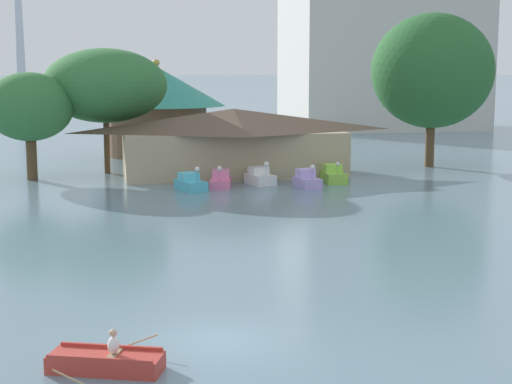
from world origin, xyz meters
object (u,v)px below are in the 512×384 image
object	(u,v)px
pedal_boat_white	(260,177)
shoreline_tree_tall_left	(29,107)
green_roof_pavilion	(157,104)
shoreline_tree_mid	(105,86)
background_building_block	(382,28)
pedal_boat_lime	(333,175)
pedal_boat_lavender	(307,180)
pedal_boat_pink	(221,180)
pedal_boat_cyan	(190,183)
shoreline_tree_right	(432,71)
rowboat_with_rower	(106,362)
boathouse	(233,141)

from	to	relation	value
pedal_boat_white	shoreline_tree_tall_left	world-z (taller)	shoreline_tree_tall_left
green_roof_pavilion	shoreline_tree_mid	xyz separation A→B (m)	(-5.04, -12.68, 2.07)
background_building_block	shoreline_tree_tall_left	bearing A→B (deg)	-134.52
pedal_boat_lime	background_building_block	distance (m)	57.56
pedal_boat_lavender	pedal_boat_lime	bearing A→B (deg)	120.75
pedal_boat_pink	background_building_block	distance (m)	62.22
pedal_boat_pink	background_building_block	xyz separation A→B (m)	(31.14, 52.11, 13.64)
pedal_boat_cyan	pedal_boat_lime	world-z (taller)	pedal_boat_cyan
green_roof_pavilion	shoreline_tree_tall_left	bearing A→B (deg)	-124.80
shoreline_tree_right	pedal_boat_lavender	bearing A→B (deg)	-144.54
rowboat_with_rower	pedal_boat_lavender	bearing A→B (deg)	-94.00
green_roof_pavilion	background_building_block	xyz separation A→B (m)	(34.00, 30.05, 9.12)
shoreline_tree_tall_left	shoreline_tree_right	size ratio (longest dim) A/B	0.62
pedal_boat_pink	boathouse	size ratio (longest dim) A/B	0.16
pedal_boat_pink	shoreline_tree_tall_left	size ratio (longest dim) A/B	0.37
pedal_boat_cyan	pedal_boat_pink	bearing A→B (deg)	94.49
shoreline_tree_right	pedal_boat_pink	bearing A→B (deg)	-157.19
pedal_boat_cyan	pedal_boat_lime	distance (m)	11.15
pedal_boat_lime	shoreline_tree_mid	bearing A→B (deg)	-114.04
shoreline_tree_mid	pedal_boat_pink	bearing A→B (deg)	-49.92
pedal_boat_pink	shoreline_tree_mid	distance (m)	13.92
rowboat_with_rower	pedal_boat_lavender	size ratio (longest dim) A/B	1.47
pedal_boat_pink	shoreline_tree_tall_left	world-z (taller)	shoreline_tree_tall_left
pedal_boat_white	shoreline_tree_right	bearing A→B (deg)	96.24
rowboat_with_rower	shoreline_tree_mid	distance (m)	43.64
pedal_boat_white	green_roof_pavilion	xyz separation A→B (m)	(-5.90, 21.29, 4.48)
green_roof_pavilion	pedal_boat_lavender	bearing A→B (deg)	-69.40
green_roof_pavilion	shoreline_tree_tall_left	world-z (taller)	green_roof_pavilion
pedal_boat_white	green_roof_pavilion	bearing A→B (deg)	177.45
shoreline_tree_mid	background_building_block	bearing A→B (deg)	47.59
background_building_block	shoreline_tree_mid	bearing A→B (deg)	-132.41
pedal_boat_white	shoreline_tree_tall_left	xyz separation A→B (m)	(-16.63, 5.84, 5.02)
background_building_block	pedal_boat_white	bearing A→B (deg)	-118.70
rowboat_with_rower	pedal_boat_pink	bearing A→B (deg)	-83.97
pedal_boat_cyan	pedal_boat_pink	world-z (taller)	pedal_boat_cyan
pedal_boat_white	rowboat_with_rower	bearing A→B (deg)	-36.51
pedal_boat_lime	boathouse	distance (m)	8.76
pedal_boat_cyan	green_roof_pavilion	distance (m)	23.50
pedal_boat_white	shoreline_tree_mid	bearing A→B (deg)	-146.21
rowboat_with_rower	shoreline_tree_right	xyz separation A→B (m)	(28.06, 41.95, 7.95)
green_roof_pavilion	boathouse	bearing A→B (deg)	-73.36
boathouse	shoreline_tree_mid	world-z (taller)	shoreline_tree_mid
rowboat_with_rower	shoreline_tree_tall_left	bearing A→B (deg)	-62.63
rowboat_with_rower	pedal_boat_lime	bearing A→B (deg)	-96.23
pedal_boat_lavender	shoreline_tree_mid	bearing A→B (deg)	-138.16
shoreline_tree_right	shoreline_tree_mid	bearing A→B (deg)	177.61
pedal_boat_lavender	shoreline_tree_mid	world-z (taller)	shoreline_tree_mid
green_roof_pavilion	shoreline_tree_mid	bearing A→B (deg)	-111.68
pedal_boat_white	background_building_block	world-z (taller)	background_building_block
pedal_boat_lime	shoreline_tree_right	bearing A→B (deg)	127.05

